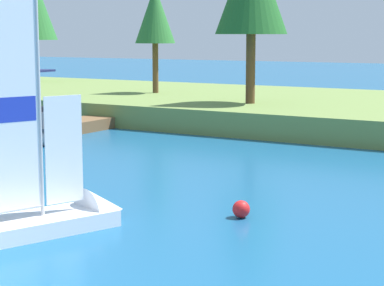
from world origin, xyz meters
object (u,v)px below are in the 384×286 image
at_px(wooden_dock, 79,125).
at_px(sailboat, 57,211).
at_px(channel_buoy, 241,209).
at_px(shoreline_tree_left, 31,3).
at_px(shoreline_tree_midleft, 155,15).
at_px(pontoon_boat, 0,123).

bearing_deg(wooden_dock, sailboat, -51.64).
bearing_deg(channel_buoy, wooden_dock, 143.29).
relative_size(wooden_dock, sailboat, 0.74).
bearing_deg(shoreline_tree_left, channel_buoy, -38.68).
bearing_deg(shoreline_tree_midleft, wooden_dock, -80.27).
xyz_separation_m(shoreline_tree_left, shoreline_tree_midleft, (12.54, -3.77, -1.09)).
bearing_deg(wooden_dock, shoreline_tree_midleft, 99.73).
relative_size(shoreline_tree_midleft, wooden_dock, 1.42).
bearing_deg(pontoon_boat, shoreline_tree_midleft, 85.84).
relative_size(shoreline_tree_midleft, pontoon_boat, 0.88).
bearing_deg(sailboat, shoreline_tree_left, 64.99).
xyz_separation_m(shoreline_tree_left, channel_buoy, (26.75, -21.41, -6.11)).
relative_size(shoreline_tree_midleft, sailboat, 1.05).
bearing_deg(sailboat, shoreline_tree_midleft, 49.30).
distance_m(wooden_dock, pontoon_boat, 3.67).
relative_size(shoreline_tree_left, pontoon_boat, 1.19).
bearing_deg(shoreline_tree_left, sailboat, -45.62).
distance_m(shoreline_tree_left, sailboat, 34.49).
bearing_deg(shoreline_tree_left, shoreline_tree_midleft, -16.72).
height_order(wooden_dock, sailboat, sailboat).
relative_size(wooden_dock, channel_buoy, 10.05).
xyz_separation_m(shoreline_tree_midleft, pontoon_boat, (0.14, -11.51, -4.57)).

